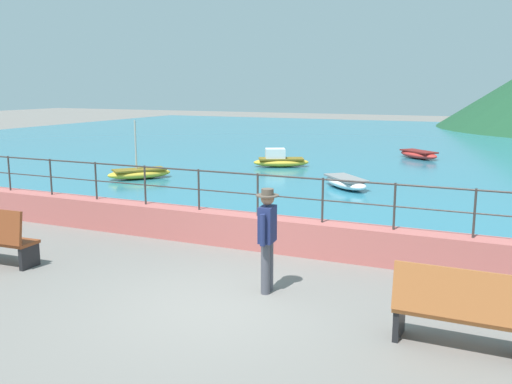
# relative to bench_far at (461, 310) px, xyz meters

# --- Properties ---
(ground_plane) EXTENTS (120.00, 120.00, 0.00)m
(ground_plane) POSITION_rel_bench_far_xyz_m (-3.64, 0.05, -0.56)
(ground_plane) COLOR slate
(promenade_wall) EXTENTS (20.00, 0.56, 0.70)m
(promenade_wall) POSITION_rel_bench_far_xyz_m (-3.64, 3.25, -0.21)
(promenade_wall) COLOR #BC605B
(promenade_wall) RESTS_ON ground
(railing) EXTENTS (18.44, 0.04, 0.90)m
(railing) POSITION_rel_bench_far_xyz_m (-3.64, 3.25, 0.75)
(railing) COLOR #383330
(railing) RESTS_ON promenade_wall
(lake_water) EXTENTS (64.00, 44.32, 0.06)m
(lake_water) POSITION_rel_bench_far_xyz_m (-3.64, 25.89, -0.53)
(lake_water) COLOR teal
(lake_water) RESTS_ON ground
(bench_far) EXTENTS (1.71, 0.58, 1.13)m
(bench_far) POSITION_rel_bench_far_xyz_m (0.00, 0.00, 0.00)
(bench_far) COLOR #B76633
(bench_far) RESTS_ON ground
(person_walking) EXTENTS (0.38, 0.57, 1.75)m
(person_walking) POSITION_rel_bench_far_xyz_m (-3.12, 0.93, 0.42)
(person_walking) COLOR #4C4C56
(person_walking) RESTS_ON ground
(boat_1) EXTENTS (2.21, 2.31, 0.36)m
(boat_1) POSITION_rel_bench_far_xyz_m (-4.55, 10.73, -0.30)
(boat_1) COLOR white
(boat_1) RESTS_ON lake_water
(boat_3) EXTENTS (2.46, 1.86, 0.76)m
(boat_3) POSITION_rel_bench_far_xyz_m (-8.42, 14.46, -0.23)
(boat_3) COLOR gold
(boat_3) RESTS_ON lake_water
(boat_4) EXTENTS (2.15, 2.35, 2.11)m
(boat_4) POSITION_rel_bench_far_xyz_m (-11.87, 9.46, -0.30)
(boat_4) COLOR gold
(boat_4) RESTS_ON lake_water
(boat_5) EXTENTS (2.32, 2.20, 0.36)m
(boat_5) POSITION_rel_bench_far_xyz_m (-3.61, 19.66, -0.30)
(boat_5) COLOR red
(boat_5) RESTS_ON lake_water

